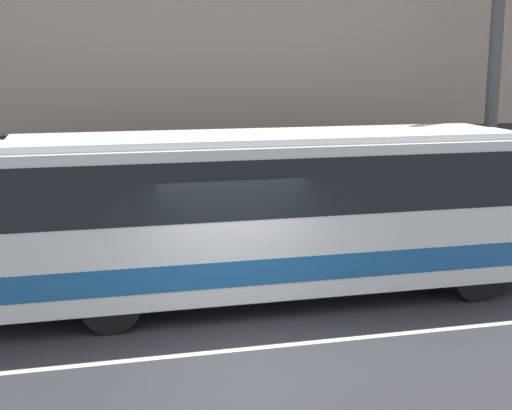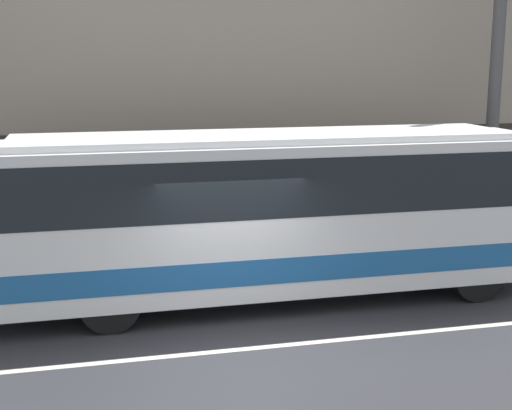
# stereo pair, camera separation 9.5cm
# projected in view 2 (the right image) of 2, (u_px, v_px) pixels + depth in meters

# --- Properties ---
(ground_plane) EXTENTS (60.00, 60.00, 0.00)m
(ground_plane) POSITION_uv_depth(u_px,v_px,m) (246.00, 349.00, 11.15)
(ground_plane) COLOR #333338
(sidewalk) EXTENTS (60.00, 2.37, 0.12)m
(sidewalk) POSITION_uv_depth(u_px,v_px,m) (195.00, 257.00, 16.07)
(sidewalk) COLOR #A09E99
(sidewalk) RESTS_ON ground_plane
(building_facade) EXTENTS (60.00, 0.35, 11.26)m
(building_facade) POSITION_uv_depth(u_px,v_px,m) (182.00, 15.00, 16.25)
(building_facade) COLOR gray
(building_facade) RESTS_ON ground_plane
(lane_stripe) EXTENTS (54.00, 0.14, 0.01)m
(lane_stripe) POSITION_uv_depth(u_px,v_px,m) (246.00, 349.00, 11.15)
(lane_stripe) COLOR beige
(lane_stripe) RESTS_ON ground_plane
(transit_bus) EXTENTS (10.75, 2.49, 3.13)m
(transit_bus) POSITION_uv_depth(u_px,v_px,m) (268.00, 207.00, 13.20)
(transit_bus) COLOR white
(transit_bus) RESTS_ON ground_plane
(utility_pole_near) EXTENTS (0.30, 0.30, 8.94)m
(utility_pole_near) POSITION_uv_depth(u_px,v_px,m) (497.00, 53.00, 16.48)
(utility_pole_near) COLOR #4C4C4F
(utility_pole_near) RESTS_ON sidewalk
(pedestrian_waiting) EXTENTS (0.36, 0.36, 1.52)m
(pedestrian_waiting) POSITION_uv_depth(u_px,v_px,m) (68.00, 224.00, 15.96)
(pedestrian_waiting) COLOR #1E5933
(pedestrian_waiting) RESTS_ON sidewalk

